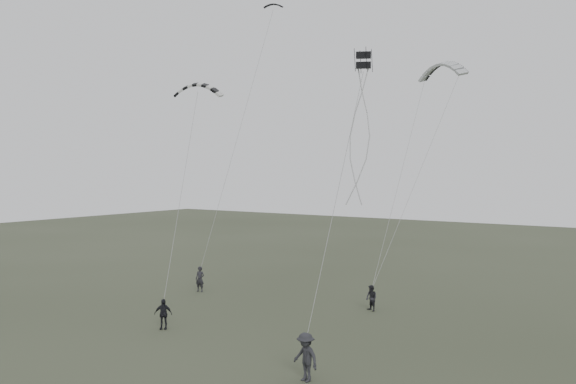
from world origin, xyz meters
The scene contains 9 objects.
ground centered at (0.00, 0.00, 0.00)m, with size 140.00×140.00×0.00m, color #323926.
flyer_left centered at (-7.47, 6.44, 0.86)m, with size 0.63×0.41×1.73m, color black.
flyer_right centered at (4.54, 8.07, 0.76)m, with size 0.74×0.57×1.51m, color black.
flyer_center centered at (-2.80, -1.41, 0.79)m, with size 0.92×0.38×1.58m, color black.
flyer_far centered at (7.19, -3.47, 0.95)m, with size 1.23×0.71×1.90m, color #222327.
kite_dark_small centered at (-5.12, 11.78, 20.30)m, with size 1.39×0.42×0.48m, color black, non-canonical shape.
kite_pale_large centered at (6.30, 14.94, 15.31)m, with size 3.52×0.79×1.48m, color #AAADB0, non-canonical shape.
kite_striped centered at (-5.15, 3.83, 13.50)m, with size 2.96×0.74×1.17m, color black, non-canonical shape.
kite_box centered at (7.53, 0.78, 13.07)m, with size 0.65×0.65×0.72m, color black, non-canonical shape.
Camera 1 is at (18.60, -21.76, 8.13)m, focal length 35.00 mm.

